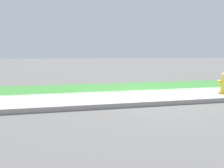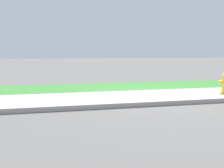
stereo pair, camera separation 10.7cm
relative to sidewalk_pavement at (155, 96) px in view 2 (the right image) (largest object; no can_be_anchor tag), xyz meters
The scene contains 4 objects.
ground_plane 0.01m from the sidewalk_pavement, ahead, with size 120.00×120.00×0.00m, color #5B5956.
sidewalk_pavement is the anchor object (origin of this frame).
grass_verge 2.20m from the sidewalk_pavement, 90.00° to the left, with size 18.00×2.21×0.01m, color #387A33.
street_curb 1.18m from the sidewalk_pavement, 90.00° to the right, with size 18.00×0.16×0.12m, color #9E9993.
Camera 2 is at (-2.66, -6.17, 1.28)m, focal length 35.00 mm.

